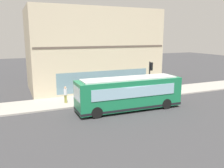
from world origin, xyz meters
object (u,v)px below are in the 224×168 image
at_px(pedestrian_walking_along_curb, 170,83).
at_px(city_bus_nearside, 129,94).
at_px(pedestrian_near_building_entrance, 65,93).
at_px(pedestrian_by_light_pole, 156,85).
at_px(pedestrian_near_hydrant, 172,82).
at_px(newspaper_vending_box, 151,87).
at_px(traffic_light_near_corner, 150,72).
at_px(fire_hydrant, 146,91).

bearing_deg(pedestrian_walking_along_curb, city_bus_nearside, 118.65).
bearing_deg(pedestrian_near_building_entrance, pedestrian_walking_along_curb, -88.48).
xyz_separation_m(city_bus_nearside, pedestrian_by_light_pole, (4.11, -5.82, -0.45)).
height_order(pedestrian_near_building_entrance, pedestrian_near_hydrant, pedestrian_near_building_entrance).
relative_size(city_bus_nearside, newspaper_vending_box, 11.21).
relative_size(city_bus_nearside, pedestrian_by_light_pole, 6.05).
xyz_separation_m(traffic_light_near_corner, pedestrian_near_building_entrance, (0.91, 9.43, -1.74)).
distance_m(pedestrian_near_building_entrance, pedestrian_near_hydrant, 13.97).
relative_size(city_bus_nearside, pedestrian_near_building_entrance, 5.84).
bearing_deg(city_bus_nearside, traffic_light_near_corner, -53.83).
bearing_deg(pedestrian_near_hydrant, fire_hydrant, 101.75).
bearing_deg(city_bus_nearside, pedestrian_walking_along_curb, -61.35).
relative_size(pedestrian_near_hydrant, newspaper_vending_box, 1.90).
bearing_deg(pedestrian_near_hydrant, pedestrian_walking_along_curb, 126.47).
bearing_deg(pedestrian_near_hydrant, newspaper_vending_box, 78.54).
distance_m(pedestrian_near_hydrant, newspaper_vending_box, 2.95).
bearing_deg(pedestrian_by_light_pole, fire_hydrant, 92.44).
bearing_deg(pedestrian_walking_along_curb, pedestrian_near_building_entrance, 91.52).
height_order(fire_hydrant, pedestrian_near_building_entrance, pedestrian_near_building_entrance).
height_order(city_bus_nearside, pedestrian_near_building_entrance, city_bus_nearside).
xyz_separation_m(pedestrian_by_light_pole, pedestrian_walking_along_curb, (0.31, -2.28, 0.04)).
distance_m(pedestrian_walking_along_curb, pedestrian_near_hydrant, 0.92).
height_order(pedestrian_near_hydrant, newspaper_vending_box, pedestrian_near_hydrant).
xyz_separation_m(pedestrian_by_light_pole, newspaper_vending_box, (1.44, -0.17, -0.50)).
bearing_deg(fire_hydrant, traffic_light_near_corner, 173.88).
distance_m(fire_hydrant, pedestrian_near_building_entrance, 9.55).
xyz_separation_m(traffic_light_near_corner, pedestrian_by_light_pole, (0.95, -1.50, -1.78)).
height_order(traffic_light_near_corner, pedestrian_walking_along_curb, traffic_light_near_corner).
height_order(traffic_light_near_corner, pedestrian_by_light_pole, traffic_light_near_corner).
relative_size(pedestrian_near_building_entrance, pedestrian_walking_along_curb, 1.00).
bearing_deg(pedestrian_by_light_pole, pedestrian_near_building_entrance, 90.20).
height_order(traffic_light_near_corner, pedestrian_near_hydrant, traffic_light_near_corner).
height_order(fire_hydrant, pedestrian_near_hydrant, pedestrian_near_hydrant).
height_order(traffic_light_near_corner, pedestrian_near_building_entrance, traffic_light_near_corner).
bearing_deg(fire_hydrant, newspaper_vending_box, -46.38).
distance_m(traffic_light_near_corner, pedestrian_near_hydrant, 5.17).
height_order(fire_hydrant, pedestrian_walking_along_curb, pedestrian_walking_along_curb).
height_order(pedestrian_by_light_pole, pedestrian_near_hydrant, pedestrian_near_hydrant).
xyz_separation_m(traffic_light_near_corner, fire_hydrant, (0.89, -0.10, -2.37)).
distance_m(pedestrian_by_light_pole, pedestrian_near_building_entrance, 10.93).
bearing_deg(pedestrian_walking_along_curb, fire_hydrant, 95.79).
distance_m(traffic_light_near_corner, newspaper_vending_box, 3.70).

